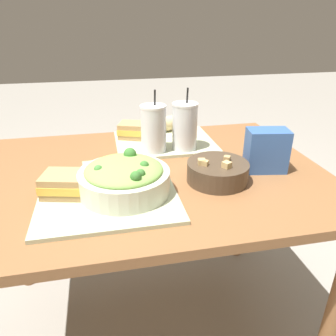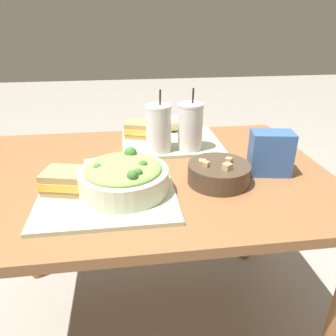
# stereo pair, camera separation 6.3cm
# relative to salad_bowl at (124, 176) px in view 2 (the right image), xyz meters

# --- Properties ---
(ground_plane) EXTENTS (12.00, 12.00, 0.00)m
(ground_plane) POSITION_rel_salad_bowl_xyz_m (0.08, 0.15, -0.81)
(ground_plane) COLOR gray
(dining_table) EXTENTS (1.24, 0.87, 0.75)m
(dining_table) POSITION_rel_salad_bowl_xyz_m (0.08, 0.15, -0.17)
(dining_table) COLOR brown
(dining_table) RESTS_ON ground_plane
(tray_near) EXTENTS (0.40, 0.32, 0.01)m
(tray_near) POSITION_rel_salad_bowl_xyz_m (-0.05, -0.03, -0.05)
(tray_near) COLOR #B2BC99
(tray_near) RESTS_ON dining_table
(tray_far) EXTENTS (0.40, 0.32, 0.01)m
(tray_far) POSITION_rel_salad_bowl_xyz_m (0.20, 0.40, -0.05)
(tray_far) COLOR #B2BC99
(tray_far) RESTS_ON dining_table
(salad_bowl) EXTENTS (0.27, 0.27, 0.11)m
(salad_bowl) POSITION_rel_salad_bowl_xyz_m (0.00, 0.00, 0.00)
(salad_bowl) COLOR beige
(salad_bowl) RESTS_ON tray_near
(soup_bowl) EXTENTS (0.20, 0.20, 0.08)m
(soup_bowl) POSITION_rel_salad_bowl_xyz_m (0.30, 0.03, -0.02)
(soup_bowl) COLOR #473828
(soup_bowl) RESTS_ON dining_table
(sandwich_near) EXTENTS (0.14, 0.13, 0.06)m
(sandwich_near) POSITION_rel_salad_bowl_xyz_m (-0.17, 0.02, -0.02)
(sandwich_near) COLOR tan
(sandwich_near) RESTS_ON tray_near
(baguette_near) EXTENTS (0.11, 0.07, 0.07)m
(baguette_near) POSITION_rel_salad_bowl_xyz_m (-0.06, 0.09, -0.01)
(baguette_near) COLOR #DBBC84
(baguette_near) RESTS_ON tray_near
(sandwich_far) EXTENTS (0.14, 0.13, 0.06)m
(sandwich_far) POSITION_rel_salad_bowl_xyz_m (0.08, 0.47, -0.02)
(sandwich_far) COLOR tan
(sandwich_far) RESTS_ON tray_far
(baguette_far) EXTENTS (0.12, 0.09, 0.07)m
(baguette_far) POSITION_rel_salad_bowl_xyz_m (0.22, 0.52, -0.01)
(baguette_far) COLOR #DBBC84
(baguette_far) RESTS_ON tray_far
(drink_cup_dark) EXTENTS (0.10, 0.10, 0.23)m
(drink_cup_dark) POSITION_rel_salad_bowl_xyz_m (0.14, 0.30, 0.04)
(drink_cup_dark) COLOR silver
(drink_cup_dark) RESTS_ON tray_far
(drink_cup_red) EXTENTS (0.10, 0.10, 0.24)m
(drink_cup_red) POSITION_rel_salad_bowl_xyz_m (0.26, 0.30, 0.04)
(drink_cup_red) COLOR silver
(drink_cup_red) RESTS_ON tray_far
(chip_bag) EXTENTS (0.15, 0.10, 0.15)m
(chip_bag) POSITION_rel_salad_bowl_xyz_m (0.48, 0.08, 0.01)
(chip_bag) COLOR #335BA3
(chip_bag) RESTS_ON dining_table
(napkin_folded) EXTENTS (0.19, 0.17, 0.00)m
(napkin_folded) POSITION_rel_salad_bowl_xyz_m (-0.06, 0.19, -0.06)
(napkin_folded) COLOR white
(napkin_folded) RESTS_ON dining_table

